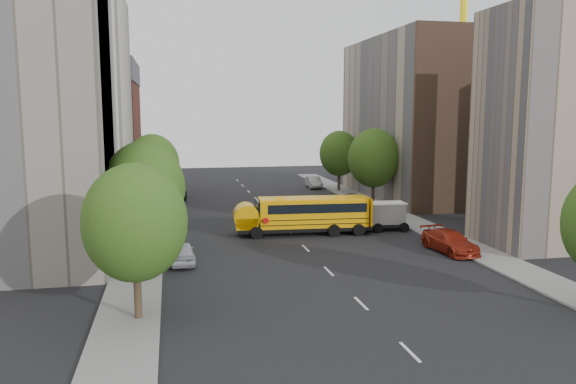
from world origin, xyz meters
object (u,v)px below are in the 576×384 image
object	(u,v)px
street_tree_4	(374,158)
parked_car_4	(354,201)
street_tree_0	(135,223)
parked_car_1	(169,211)
street_tree_1	(144,188)
street_tree_5	(339,153)
parked_car_0	(182,253)
parked_car_5	(314,182)
street_tree_2	(153,165)
parked_car_3	(450,241)
safari_truck	(373,216)
school_bus	(303,213)
parked_car_2	(176,193)

from	to	relation	value
street_tree_4	parked_car_4	world-z (taller)	street_tree_4
street_tree_0	parked_car_4	bearing A→B (deg)	54.38
street_tree_0	street_tree_4	world-z (taller)	street_tree_4
parked_car_1	street_tree_1	bearing A→B (deg)	86.99
street_tree_0	street_tree_5	size ratio (longest dim) A/B	0.99
parked_car_0	parked_car_5	xyz separation A→B (m)	(17.60, 34.23, 0.03)
street_tree_2	parked_car_1	distance (m)	4.78
parked_car_3	parked_car_4	xyz separation A→B (m)	(-0.80, 18.70, 0.02)
safari_truck	parked_car_4	size ratio (longest dim) A/B	1.23
street_tree_1	parked_car_0	world-z (taller)	street_tree_1
school_bus	parked_car_3	size ratio (longest dim) A/B	2.10
safari_truck	parked_car_5	xyz separation A→B (m)	(1.85, 26.95, -0.49)
street_tree_2	parked_car_4	world-z (taller)	street_tree_2
school_bus	parked_car_0	size ratio (longest dim) A/B	2.61
street_tree_4	street_tree_5	distance (m)	12.01
parked_car_1	parked_car_5	distance (m)	25.60
parked_car_1	parked_car_5	size ratio (longest dim) A/B	0.88
school_bus	parked_car_3	distance (m)	11.73
school_bus	parked_car_4	size ratio (longest dim) A/B	2.41
school_bus	street_tree_1	bearing A→B (deg)	-146.95
street_tree_1	street_tree_4	bearing A→B (deg)	39.29
parked_car_0	parked_car_5	distance (m)	38.49
street_tree_1	school_bus	bearing A→B (deg)	29.55
safari_truck	parked_car_5	bearing A→B (deg)	90.05
parked_car_0	parked_car_1	size ratio (longest dim) A/B	1.07
street_tree_4	parked_car_1	xyz separation A→B (m)	(-20.60, -1.85, -4.43)
safari_truck	parked_car_3	world-z (taller)	safari_truck
street_tree_1	parked_car_2	xyz separation A→B (m)	(2.20, 27.86, -4.28)
street_tree_4	parked_car_0	bearing A→B (deg)	-137.28
street_tree_2	parked_car_4	xyz separation A→B (m)	(19.80, -0.36, -4.06)
street_tree_1	parked_car_5	xyz separation A→B (m)	(19.80, 33.95, -4.21)
street_tree_0	parked_car_1	xyz separation A→B (m)	(1.40, 26.15, -4.00)
parked_car_4	parked_car_0	bearing A→B (deg)	-140.33
street_tree_4	parked_car_4	distance (m)	4.85
street_tree_2	safari_truck	world-z (taller)	street_tree_2
school_bus	parked_car_2	size ratio (longest dim) A/B	2.26
street_tree_0	safari_truck	world-z (taller)	street_tree_0
school_bus	parked_car_2	bearing A→B (deg)	118.15
parked_car_0	school_bus	bearing A→B (deg)	-145.72
street_tree_2	street_tree_4	world-z (taller)	street_tree_4
street_tree_1	school_bus	world-z (taller)	street_tree_1
street_tree_0	street_tree_1	distance (m)	10.00
street_tree_5	parked_car_0	xyz separation A→B (m)	(-19.80, -30.28, -3.99)
street_tree_4	street_tree_5	xyz separation A→B (m)	(-0.00, 12.00, -0.37)
parked_car_0	street_tree_0	bearing A→B (deg)	75.60
street_tree_5	parked_car_5	distance (m)	6.01
street_tree_0	parked_car_5	world-z (taller)	street_tree_0
street_tree_1	safari_truck	xyz separation A→B (m)	(17.95, 7.00, -3.72)
parked_car_0	parked_car_3	bearing A→B (deg)	175.93
street_tree_2	street_tree_5	size ratio (longest dim) A/B	1.03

